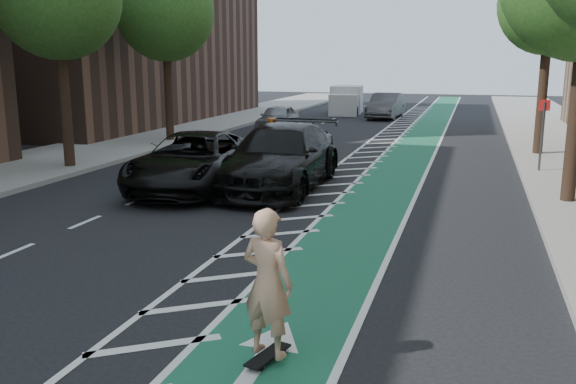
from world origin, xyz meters
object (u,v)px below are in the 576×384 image
at_px(suv_near, 194,161).
at_px(barrel_a, 190,169).
at_px(skateboarder, 267,283).
at_px(suv_far, 280,157).

distance_m(suv_near, barrel_a, 0.91).
relative_size(skateboarder, suv_far, 0.30).
bearing_deg(suv_far, barrel_a, -177.65).
distance_m(skateboarder, suv_far, 10.70).
xyz_separation_m(skateboarder, suv_far, (-3.10, 10.24, -0.13)).
relative_size(skateboarder, suv_near, 0.32).
distance_m(suv_far, barrel_a, 2.92).
bearing_deg(skateboarder, suv_near, -44.70).
relative_size(suv_far, barrel_a, 6.82).
height_order(suv_near, suv_far, suv_far).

